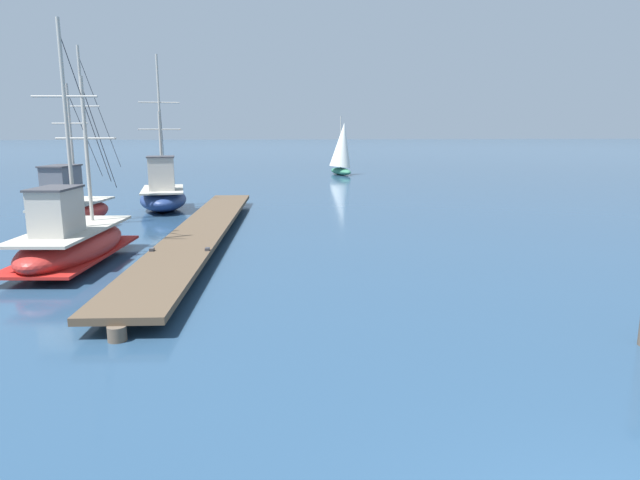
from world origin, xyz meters
TOP-DOWN VIEW (x-y plane):
  - floating_dock at (-5.91, 16.57)m, footprint 2.89×19.97m
  - fishing_boat_0 at (-9.29, 13.09)m, footprint 2.62×6.77m
  - fishing_boat_1 at (-11.32, 19.45)m, footprint 2.47×7.24m
  - fishing_boat_5 at (-8.58, 24.17)m, footprint 2.82×7.03m
  - distant_sailboat at (2.98, 44.25)m, footprint 2.58×3.78m

SIDE VIEW (x-z plane):
  - floating_dock at x=-5.91m, z-range 0.10..0.63m
  - fishing_boat_0 at x=-9.29m, z-range -2.79..4.20m
  - fishing_boat_5 at x=-8.58m, z-range -2.95..4.55m
  - fishing_boat_1 at x=-11.32m, z-range -2.80..4.45m
  - distant_sailboat at x=2.98m, z-range -0.29..4.70m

